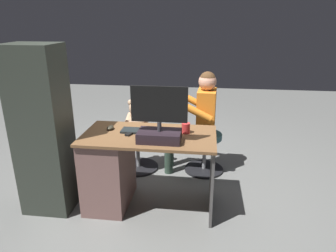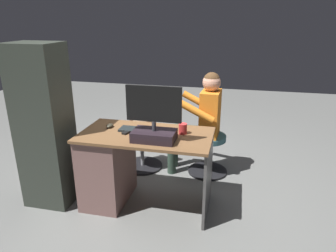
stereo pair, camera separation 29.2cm
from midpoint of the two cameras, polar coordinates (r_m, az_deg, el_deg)
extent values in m
plane|color=slate|center=(3.45, -4.59, -10.89)|extent=(10.00, 10.00, 0.00)
cube|color=brown|center=(2.80, -6.53, -1.87)|extent=(1.21, 0.64, 0.03)
cube|color=brown|center=(3.07, -13.63, -7.91)|extent=(0.39, 0.59, 0.71)
cube|color=#494746|center=(2.88, 5.22, -9.26)|extent=(0.02, 0.58, 0.71)
cube|color=black|center=(2.63, -4.78, -1.91)|extent=(0.37, 0.23, 0.09)
cylinder|color=#333338|center=(2.60, -4.83, -0.13)|extent=(0.04, 0.04, 0.08)
cube|color=black|center=(2.54, -4.95, 3.99)|extent=(0.47, 0.02, 0.30)
cube|color=black|center=(2.56, -4.89, 4.07)|extent=(0.44, 0.00, 0.27)
cube|color=black|center=(2.86, -7.39, -0.97)|extent=(0.42, 0.14, 0.02)
ellipsoid|color=#2F2C21|center=(2.98, -13.41, -0.35)|extent=(0.06, 0.10, 0.04)
cylinder|color=red|center=(2.80, 0.34, -0.44)|extent=(0.08, 0.08, 0.09)
cube|color=black|center=(2.83, -9.80, -1.30)|extent=(0.09, 0.16, 0.02)
cylinder|color=black|center=(3.82, -7.70, -7.56)|extent=(0.48, 0.48, 0.03)
cylinder|color=gray|center=(3.73, -7.84, -4.76)|extent=(0.04, 0.04, 0.39)
cylinder|color=brown|center=(3.65, -8.00, -1.57)|extent=(0.37, 0.37, 0.06)
ellipsoid|color=tan|center=(3.60, -8.10, 0.50)|extent=(0.21, 0.17, 0.22)
sphere|color=tan|center=(3.54, -8.24, 3.23)|extent=(0.17, 0.17, 0.17)
sphere|color=beige|center=(3.62, -7.92, 3.37)|extent=(0.07, 0.07, 0.07)
sphere|color=tan|center=(3.51, -7.33, 4.23)|extent=(0.07, 0.07, 0.07)
sphere|color=tan|center=(3.54, -9.25, 4.28)|extent=(0.07, 0.07, 0.07)
cylinder|color=tan|center=(3.59, -6.38, 1.29)|extent=(0.06, 0.16, 0.11)
cylinder|color=tan|center=(3.65, -9.55, 1.41)|extent=(0.06, 0.16, 0.11)
cylinder|color=tan|center=(3.72, -6.77, -0.03)|extent=(0.07, 0.13, 0.07)
cylinder|color=tan|center=(3.74, -8.39, 0.05)|extent=(0.07, 0.13, 0.07)
cylinder|color=black|center=(3.75, 4.41, -8.02)|extent=(0.46, 0.46, 0.03)
cylinder|color=gray|center=(3.66, 4.49, -5.16)|extent=(0.04, 0.04, 0.39)
cylinder|color=#366269|center=(3.57, 4.59, -1.92)|extent=(0.39, 0.39, 0.06)
cube|color=orange|center=(3.47, 4.71, 2.49)|extent=(0.22, 0.33, 0.51)
sphere|color=tan|center=(3.39, 4.88, 8.17)|extent=(0.20, 0.20, 0.20)
sphere|color=#4E341E|center=(3.38, 4.89, 8.50)|extent=(0.18, 0.18, 0.18)
cylinder|color=orange|center=(3.26, 2.23, 2.83)|extent=(0.41, 0.10, 0.24)
cylinder|color=orange|center=(3.64, 2.46, 4.62)|extent=(0.41, 0.10, 0.24)
cylinder|color=#2F4336|center=(3.47, 1.16, -1.59)|extent=(0.42, 0.13, 0.11)
cylinder|color=#2F4336|center=(3.59, -2.21, -5.31)|extent=(0.10, 0.10, 0.47)
cylinder|color=#2F4336|center=(3.64, 1.31, -0.59)|extent=(0.42, 0.13, 0.11)
cylinder|color=#2F4336|center=(3.75, -1.92, -4.18)|extent=(0.10, 0.10, 0.47)
cube|color=#2D332B|center=(3.02, -24.78, -1.07)|extent=(0.44, 0.36, 1.54)
camera|label=1|loc=(0.15, -92.71, -0.97)|focal=32.90mm
camera|label=2|loc=(0.15, 87.29, 0.97)|focal=32.90mm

